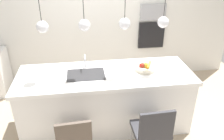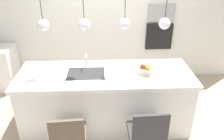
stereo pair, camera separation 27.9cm
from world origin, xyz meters
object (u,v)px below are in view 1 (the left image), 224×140
(fruit_bowl, at_px, (145,68))
(chair_middle, at_px, (152,130))
(oven, at_px, (151,35))
(microwave, at_px, (153,12))
(chair_near, at_px, (74,139))

(fruit_bowl, relative_size, chair_middle, 0.34)
(fruit_bowl, distance_m, oven, 1.67)
(microwave, height_order, oven, microwave)
(microwave, bearing_deg, fruit_bowl, -109.55)
(microwave, relative_size, chair_near, 0.63)
(fruit_bowl, relative_size, oven, 0.53)
(chair_near, relative_size, chair_middle, 0.96)
(chair_near, bearing_deg, oven, 55.14)
(microwave, xyz_separation_m, chair_middle, (-0.66, -2.39, -0.97))
(fruit_bowl, xyz_separation_m, chair_near, (-1.11, -0.81, -0.51))
(microwave, distance_m, oven, 0.50)
(oven, bearing_deg, chair_near, -124.86)
(fruit_bowl, height_order, chair_near, fruit_bowl)
(microwave, relative_size, chair_middle, 0.61)
(oven, xyz_separation_m, chair_near, (-1.67, -2.39, -0.49))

